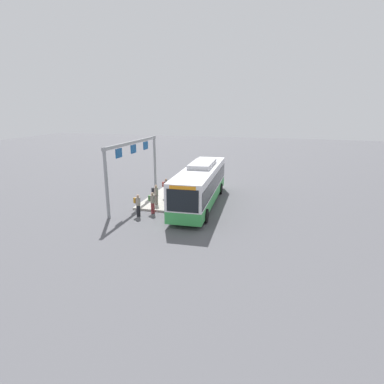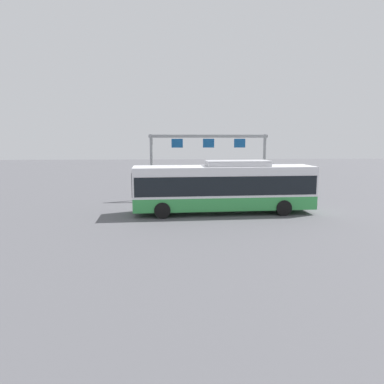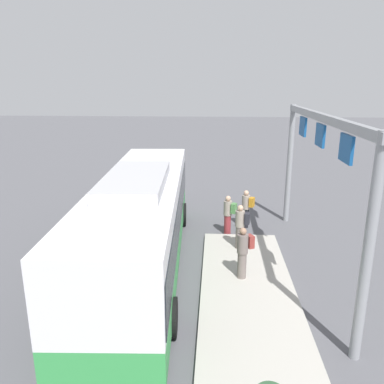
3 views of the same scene
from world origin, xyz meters
TOP-DOWN VIEW (x-y plane):
  - ground_plane at (0.00, 0.00)m, footprint 120.00×120.00m
  - platform_curb at (-2.22, -3.44)m, footprint 10.00×2.80m
  - bus_main at (-0.01, -0.00)m, footprint 11.85×3.11m
  - person_boarding at (4.00, -3.77)m, footprint 0.49×0.60m
  - person_waiting_near at (1.45, -3.37)m, footprint 0.39×0.56m
  - person_waiting_mid at (3.13, -2.98)m, footprint 0.49×0.60m
  - person_waiting_far at (-0.79, -3.31)m, footprint 0.52×0.60m
  - platform_sign_gantry at (0.42, -5.66)m, footprint 9.54×0.24m
  - trash_bin at (-6.46, -3.40)m, footprint 0.52×0.52m

SIDE VIEW (x-z plane):
  - ground_plane at x=0.00m, z-range 0.00..0.00m
  - platform_curb at x=-2.22m, z-range 0.00..0.16m
  - trash_bin at x=-6.46m, z-range 0.16..1.06m
  - person_boarding at x=4.00m, z-range 0.06..1.73m
  - person_waiting_mid at x=3.13m, z-range 0.06..1.73m
  - person_waiting_near at x=1.45m, z-range 0.22..1.89m
  - person_waiting_far at x=-0.79m, z-range 0.22..1.89m
  - bus_main at x=-0.01m, z-range 0.08..3.54m
  - platform_sign_gantry at x=0.42m, z-range 1.17..6.37m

